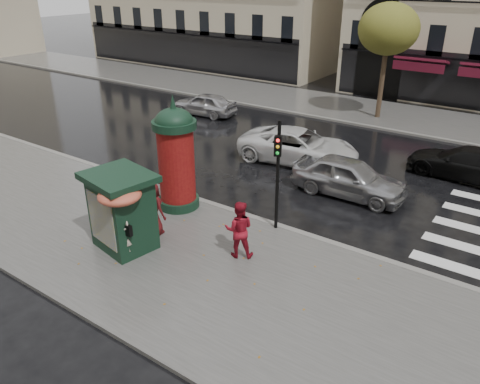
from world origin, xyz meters
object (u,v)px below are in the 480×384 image
Objects in this scene: woman_red at (239,229)px; newsstand at (122,210)px; car_white at (298,146)px; car_far_silver at (204,104)px; car_black at (465,163)px; man_burgundy at (152,208)px; traffic_light at (278,166)px; car_silver at (349,177)px; woman_umbrella at (122,212)px; morris_column at (176,155)px.

newsstand is at bearing -4.03° from woman_red.
car_far_silver is (-8.56, 3.67, -0.08)m from car_white.
newsstand is 0.52× the size of car_black.
traffic_light is (3.18, 2.62, 1.36)m from man_burgundy.
car_silver is (0.87, 4.17, -1.66)m from traffic_light.
woman_umbrella reaches higher than car_silver.
traffic_light is (3.89, 0.58, 0.28)m from morris_column.
traffic_light reaches higher than woman_umbrella.
car_white is at bearing 88.25° from woman_umbrella.
woman_umbrella reaches higher than car_white.
man_burgundy is 0.45× the size of morris_column.
newsstand reaches higher than car_far_silver.
car_far_silver is (-7.87, 12.52, -0.38)m from man_burgundy.
woman_red is 0.39× the size of car_black.
car_silver is 1.11× the size of car_far_silver.
morris_column is (-3.82, 1.50, 1.11)m from woman_red.
morris_column reaches higher than newsstand.
woman_red is 0.43× the size of morris_column.
woman_umbrella is 0.64× the size of traffic_light.
traffic_light is at bearing 167.65° from car_silver.
morris_column is at bearing -38.29° from car_black.
car_silver is at bearing 78.18° from traffic_light.
newsstand reaches higher than woman_umbrella.
man_burgundy is 0.42× the size of car_silver.
car_white is 1.36× the size of car_far_silver.
woman_red is 3.15m from man_burgundy.
car_far_silver is at bearing -56.61° from man_burgundy.
car_silver is 13.23m from car_far_silver.
man_burgundy is (-0.37, 1.58, -0.67)m from woman_umbrella.
car_far_silver is (-8.24, 14.09, -1.05)m from woman_umbrella.
car_white is (-2.50, 6.22, -1.66)m from traffic_light.
man_burgundy is 0.50× the size of traffic_light.
morris_column is at bearing 134.41° from car_silver.
car_white is (1.39, 6.81, -1.38)m from morris_column.
car_white is (0.88, 9.93, -0.64)m from newsstand.
traffic_light is 0.84× the size of car_silver.
car_far_silver is at bearing 119.42° from newsstand.
man_burgundy is 1.16m from newsstand.
woman_umbrella reaches higher than car_far_silver.
car_silver is at bearing 57.49° from car_far_silver.
car_silver is 0.82× the size of car_white.
car_silver is (4.26, 7.88, -0.64)m from newsstand.
morris_column is 3.25m from newsstand.
newsstand is (-0.20, -1.09, 0.34)m from man_burgundy.
car_far_silver is at bearing 138.18° from traffic_light.
car_black is at bearing -122.49° from man_burgundy.
man_burgundy is 0.34× the size of car_white.
car_black is (7.69, 12.32, -0.71)m from newsstand.
man_burgundy is 2.41m from morris_column.
woman_red is (2.74, 2.11, -0.70)m from woman_umbrella.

